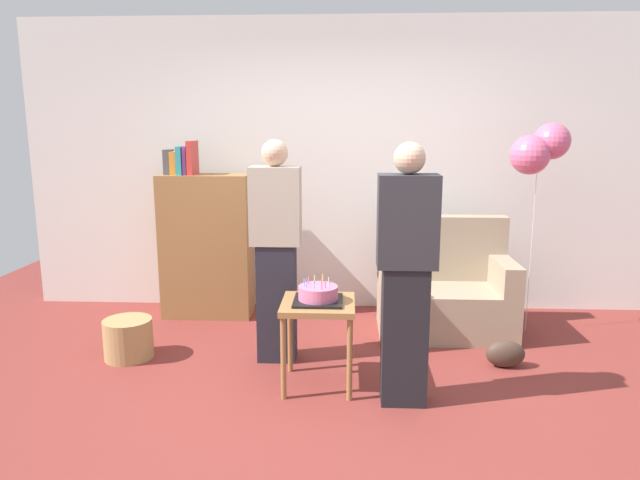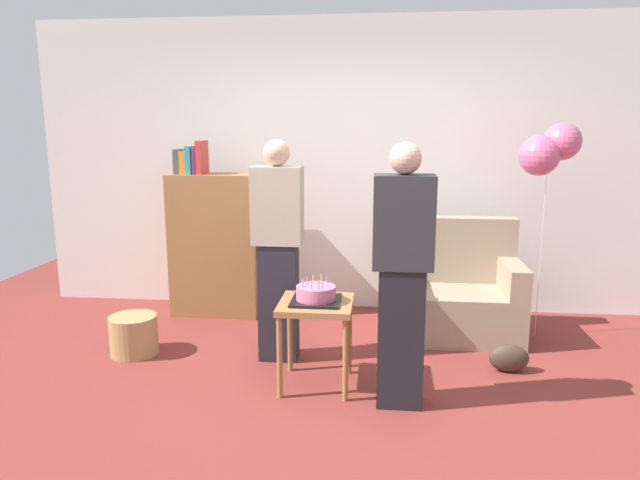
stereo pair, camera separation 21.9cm
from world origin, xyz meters
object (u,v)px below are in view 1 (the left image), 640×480
object	(u,v)px
bookshelf	(206,243)
birthday_cake	(318,294)
side_table	(318,315)
balloon_bunch	(540,149)
couch	(444,292)
handbag	(505,354)
person_holding_cake	(406,274)
wicker_basket	(128,339)
person_blowing_candles	(276,250)

from	to	relation	value
bookshelf	birthday_cake	bearing A→B (deg)	-52.54
side_table	balloon_bunch	xyz separation A→B (m)	(1.71, 1.07, 1.05)
couch	side_table	size ratio (longest dim) A/B	1.88
bookshelf	handbag	world-z (taller)	bookshelf
balloon_bunch	couch	bearing A→B (deg)	176.70
person_holding_cake	handbag	world-z (taller)	person_holding_cake
wicker_basket	balloon_bunch	bearing A→B (deg)	12.10
balloon_bunch	handbag	bearing A→B (deg)	-117.26
couch	side_table	bearing A→B (deg)	-132.27
person_holding_cake	wicker_basket	bearing A→B (deg)	-20.05
side_table	wicker_basket	bearing A→B (deg)	164.81
side_table	person_blowing_candles	xyz separation A→B (m)	(-0.33, 0.43, 0.34)
handbag	bookshelf	bearing A→B (deg)	156.25
person_blowing_candles	person_holding_cake	distance (m)	1.09
couch	side_table	world-z (taller)	couch
birthday_cake	person_blowing_candles	world-z (taller)	person_blowing_candles
person_blowing_candles	handbag	bearing A→B (deg)	-8.69
person_holding_cake	balloon_bunch	distance (m)	1.87
birthday_cake	person_holding_cake	size ratio (longest dim) A/B	0.20
person_blowing_candles	handbag	xyz separation A→B (m)	(1.67, -0.08, -0.73)
bookshelf	person_blowing_candles	size ratio (longest dim) A/B	0.98
birthday_cake	person_holding_cake	distance (m)	0.62
couch	side_table	distance (m)	1.51
person_blowing_candles	wicker_basket	bearing A→B (deg)	176.00
handbag	couch	bearing A→B (deg)	113.61
wicker_basket	balloon_bunch	xyz separation A→B (m)	(3.16, 0.68, 1.39)
person_blowing_candles	person_holding_cake	size ratio (longest dim) A/B	1.00
bookshelf	birthday_cake	size ratio (longest dim) A/B	4.98
side_table	person_blowing_candles	world-z (taller)	person_blowing_candles
person_blowing_candles	wicker_basket	world-z (taller)	person_blowing_candles
side_table	person_holding_cake	distance (m)	0.68
couch	person_blowing_candles	xyz separation A→B (m)	(-1.34, -0.68, 0.49)
wicker_basket	person_holding_cake	bearing A→B (deg)	-16.73
birthday_cake	balloon_bunch	bearing A→B (deg)	32.12
birthday_cake	wicker_basket	size ratio (longest dim) A/B	0.89
person_holding_cake	wicker_basket	size ratio (longest dim) A/B	4.53
couch	birthday_cake	bearing A→B (deg)	-132.27
side_table	balloon_bunch	world-z (taller)	balloon_bunch
couch	person_blowing_candles	world-z (taller)	person_blowing_candles
person_holding_cake	bookshelf	bearing A→B (deg)	-48.21
birthday_cake	person_holding_cake	world-z (taller)	person_holding_cake
bookshelf	balloon_bunch	xyz separation A→B (m)	(2.80, -0.36, 0.87)
side_table	wicker_basket	distance (m)	1.54
couch	handbag	xyz separation A→B (m)	(0.33, -0.75, -0.24)
bookshelf	balloon_bunch	distance (m)	2.96
couch	wicker_basket	world-z (taller)	couch
person_blowing_candles	handbag	distance (m)	1.82
side_table	birthday_cake	xyz separation A→B (m)	(-0.00, -0.00, 0.14)
side_table	birthday_cake	distance (m)	0.14
wicker_basket	couch	bearing A→B (deg)	16.25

